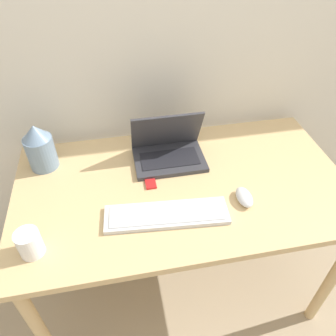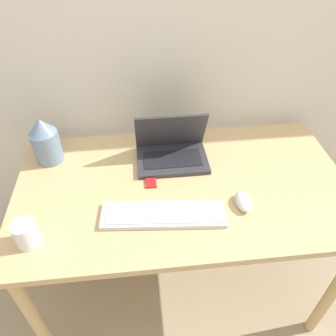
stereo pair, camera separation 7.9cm
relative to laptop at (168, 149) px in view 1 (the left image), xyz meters
name	(u,v)px [view 1 (the left image)]	position (x,y,z in m)	size (l,w,h in m)	color
wall_back	(162,31)	(0.03, 0.27, 0.42)	(6.00, 0.05, 2.50)	silver
desk	(182,198)	(0.03, -0.18, -0.14)	(1.38, 0.76, 0.78)	tan
laptop	(168,149)	(0.00, 0.00, 0.00)	(0.31, 0.22, 0.22)	#333338
keyboard	(167,215)	(-0.07, -0.34, -0.04)	(0.47, 0.17, 0.02)	silver
mouse	(244,197)	(0.24, -0.32, -0.03)	(0.06, 0.11, 0.04)	silver
vase	(40,147)	(-0.54, 0.05, 0.05)	(0.12, 0.12, 0.21)	slate
mp3_player	(151,184)	(-0.10, -0.16, -0.04)	(0.04, 0.06, 0.01)	red
mug	(30,243)	(-0.55, -0.41, 0.00)	(0.08, 0.08, 0.10)	white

